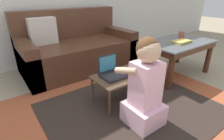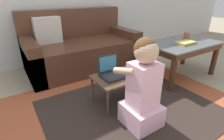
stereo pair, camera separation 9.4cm
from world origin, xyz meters
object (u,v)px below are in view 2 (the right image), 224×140
cup_on_table (186,36)px  book_on_table (186,43)px  laptop_desk (120,79)px  coffee_table (182,48)px  laptop (112,73)px  person_seated (143,88)px  computer_mouse (128,72)px  couch (81,48)px

cup_on_table → book_on_table: size_ratio=0.39×
laptop_desk → coffee_table: bearing=4.6°
laptop → book_on_table: bearing=-1.0°
laptop → cup_on_table: 1.31m
laptop_desk → laptop: laptop is taller
person_seated → cup_on_table: bearing=23.2°
coffee_table → laptop_desk: coffee_table is taller
laptop_desk → cup_on_table: bearing=7.2°
laptop → person_seated: bearing=-86.3°
computer_mouse → person_seated: bearing=-109.9°
couch → cup_on_table: size_ratio=16.49×
coffee_table → book_on_table: book_on_table is taller
coffee_table → computer_mouse: size_ratio=10.04×
computer_mouse → person_seated: size_ratio=0.12×
laptop_desk → cup_on_table: size_ratio=5.49×
coffee_table → book_on_table: (-0.03, -0.07, 0.09)m
laptop → person_seated: 0.43m
couch → coffee_table: couch is taller
computer_mouse → cup_on_table: (1.13, 0.16, 0.21)m
book_on_table → laptop: bearing=179.0°
couch → laptop: size_ratio=7.22×
computer_mouse → coffee_table: bearing=5.7°
person_seated → laptop: bearing=93.7°
coffee_table → person_seated: (-1.11, -0.47, -0.04)m
computer_mouse → laptop_desk: bearing=173.0°
coffee_table → cup_on_table: (0.16, 0.07, 0.13)m
laptop_desk → couch: bearing=87.2°
couch → coffee_table: size_ratio=1.66×
laptop → book_on_table: laptop is taller
book_on_table → cup_on_table: bearing=34.9°
coffee_table → laptop_desk: 1.07m
person_seated → book_on_table: (1.07, 0.41, 0.13)m
couch → coffee_table: (1.00, -1.05, 0.11)m
couch → book_on_table: bearing=-49.4°
couch → computer_mouse: (0.03, -1.15, 0.03)m
computer_mouse → cup_on_table: 1.16m
person_seated → couch: bearing=86.0°
cup_on_table → book_on_table: (-0.20, -0.14, -0.04)m
laptop_desk → person_seated: 0.40m
laptop → cup_on_table: (1.29, 0.12, 0.19)m
coffee_table → laptop_desk: size_ratio=1.80×
person_seated → cup_on_table: person_seated is taller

